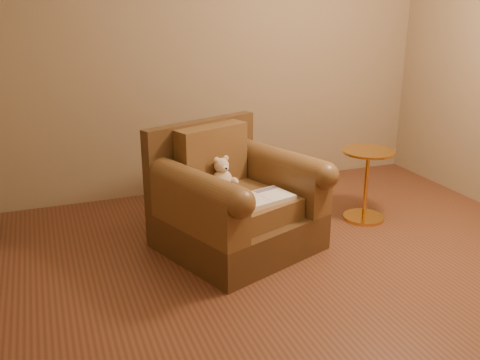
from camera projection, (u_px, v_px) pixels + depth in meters
name	position (u px, v px, depth m)	size (l,w,h in m)	color
floor	(323.00, 282.00, 3.43)	(4.00, 4.00, 0.00)	brown
room	(340.00, 1.00, 2.87)	(4.02, 4.02, 2.71)	#8B7656
armchair	(234.00, 202.00, 3.84)	(1.24, 1.21, 0.88)	#4B3219
teddy_bear	(223.00, 177.00, 3.82)	(0.18, 0.21, 0.25)	beige
guidebook	(262.00, 198.00, 3.65)	(0.47, 0.36, 0.03)	beige
side_table	(366.00, 183.00, 4.31)	(0.42, 0.42, 0.59)	gold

